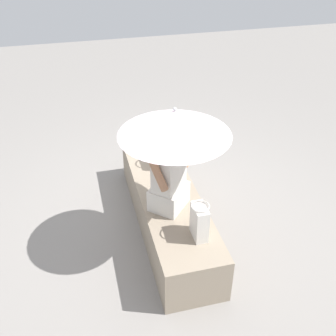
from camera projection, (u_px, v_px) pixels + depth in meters
name	position (u px, v px, depth m)	size (l,w,h in m)	color
ground_plane	(167.00, 225.00, 4.27)	(14.00, 14.00, 0.00)	gray
stone_bench	(167.00, 209.00, 4.14)	(2.14, 0.58, 0.46)	gray
person_seated	(169.00, 172.00, 3.61)	(0.48, 0.46, 0.90)	beige
parasol	(175.00, 123.00, 3.24)	(0.94, 0.94, 1.06)	#B7B7BC
handbag_black	(199.00, 221.00, 3.39)	(0.21, 0.16, 0.34)	silver
tote_bag_canvas	(165.00, 153.00, 4.33)	(0.25, 0.19, 0.30)	silver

